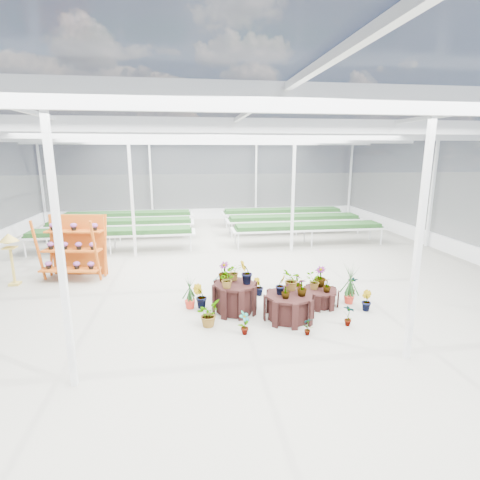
{
  "coord_description": "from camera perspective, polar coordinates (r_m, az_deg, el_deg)",
  "views": [
    {
      "loc": [
        -1.03,
        -9.91,
        3.81
      ],
      "look_at": [
        0.48,
        0.7,
        1.3
      ],
      "focal_mm": 28.0,
      "sensor_mm": 36.0,
      "label": 1
    }
  ],
  "objects": [
    {
      "name": "ground_plane",
      "position": [
        10.66,
        -2.03,
        -7.75
      ],
      "size": [
        24.0,
        24.0,
        0.0
      ],
      "primitive_type": "plane",
      "color": "gray",
      "rests_on": "ground"
    },
    {
      "name": "greenhouse_shell",
      "position": [
        10.08,
        -2.13,
        4.28
      ],
      "size": [
        18.0,
        24.0,
        4.5
      ],
      "primitive_type": null,
      "color": "white",
      "rests_on": "ground"
    },
    {
      "name": "steel_frame",
      "position": [
        10.08,
        -2.13,
        4.28
      ],
      "size": [
        18.0,
        24.0,
        4.5
      ],
      "primitive_type": null,
      "color": "silver",
      "rests_on": "ground"
    },
    {
      "name": "nursery_benches",
      "position": [
        17.47,
        -4.56,
        1.96
      ],
      "size": [
        16.0,
        7.0,
        0.84
      ],
      "primitive_type": null,
      "color": "silver",
      "rests_on": "ground"
    },
    {
      "name": "plinth_tall",
      "position": [
        9.22,
        -0.82,
        -8.76
      ],
      "size": [
        1.23,
        1.23,
        0.73
      ],
      "primitive_type": "cylinder",
      "rotation": [
        0.0,
        0.0,
        0.17
      ],
      "color": "black",
      "rests_on": "ground"
    },
    {
      "name": "plinth_mid",
      "position": [
        8.92,
        7.47,
        -10.06
      ],
      "size": [
        1.19,
        1.19,
        0.61
      ],
      "primitive_type": "cylinder",
      "rotation": [
        0.0,
        0.0,
        -0.04
      ],
      "color": "black",
      "rests_on": "ground"
    },
    {
      "name": "plinth_low",
      "position": [
        9.87,
        12.03,
        -8.53
      ],
      "size": [
        1.19,
        1.19,
        0.41
      ],
      "primitive_type": "cylinder",
      "rotation": [
        0.0,
        0.0,
        0.36
      ],
      "color": "black",
      "rests_on": "ground"
    },
    {
      "name": "shelf_rack",
      "position": [
        12.49,
        -24.13,
        -1.13
      ],
      "size": [
        1.97,
        1.26,
        1.94
      ],
      "primitive_type": null,
      "rotation": [
        0.0,
        0.0,
        -0.17
      ],
      "color": "#B14C12",
      "rests_on": "ground"
    },
    {
      "name": "bird_table",
      "position": [
        12.74,
        -31.46,
        -2.55
      ],
      "size": [
        0.47,
        0.47,
        1.56
      ],
      "primitive_type": null,
      "rotation": [
        0.0,
        0.0,
        0.3
      ],
      "color": "#AC933C",
      "rests_on": "ground"
    },
    {
      "name": "nursery_plants",
      "position": [
        9.3,
        4.5,
        -7.29
      ],
      "size": [
        4.76,
        2.77,
        1.32
      ],
      "color": "#1B3F1A",
      "rests_on": "ground"
    }
  ]
}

